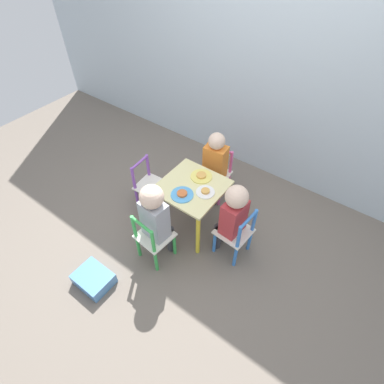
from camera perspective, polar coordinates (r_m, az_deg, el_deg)
ground_plane at (r=2.83m, az=0.00°, el=-5.97°), size 6.00×6.00×0.00m
house_wall at (r=2.89m, az=14.61°, el=25.75°), size 6.00×0.06×2.60m
kids_table at (r=2.53m, az=0.00°, el=-0.24°), size 0.51×0.51×0.50m
chair_green at (r=2.44m, az=-7.44°, el=-8.74°), size 0.28×0.28×0.51m
chair_blue at (r=2.47m, az=8.37°, el=-7.87°), size 0.28×0.28×0.51m
chair_pink at (r=2.94m, az=4.64°, el=3.34°), size 0.29×0.29×0.51m
chair_purple at (r=2.84m, az=-8.09°, el=1.17°), size 0.28×0.28×0.51m
child_front at (r=2.28m, az=-6.91°, el=-4.48°), size 0.21×0.23×0.79m
child_right at (r=2.33m, az=7.69°, el=-4.13°), size 0.23×0.21×0.75m
child_back at (r=2.77m, az=4.30°, el=5.53°), size 0.21×0.22×0.75m
plate_front at (r=2.38m, az=-1.89°, el=-0.45°), size 0.18×0.18×0.03m
plate_right at (r=2.40m, az=2.56°, el=0.04°), size 0.15×0.15×0.03m
plate_back at (r=2.54m, az=1.78°, el=3.05°), size 0.18×0.18×0.03m
storage_bin at (r=2.58m, az=-18.21°, el=-15.43°), size 0.29×0.23×0.10m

